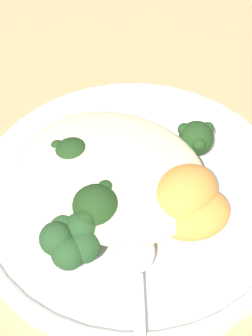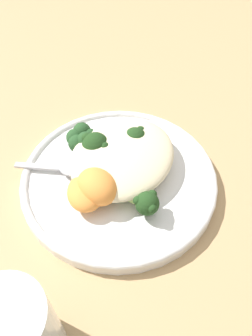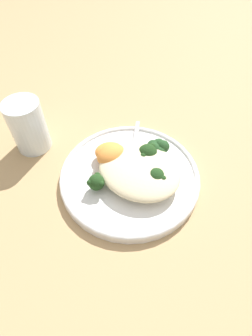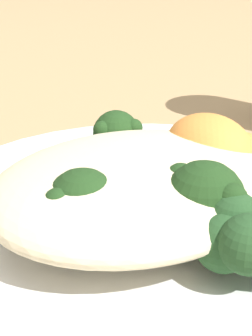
{
  "view_description": "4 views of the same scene",
  "coord_description": "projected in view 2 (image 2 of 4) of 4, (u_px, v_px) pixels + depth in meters",
  "views": [
    {
      "loc": [
        0.15,
        -0.3,
        0.42
      ],
      "look_at": [
        0.01,
        -0.01,
        0.03
      ],
      "focal_mm": 60.0,
      "sensor_mm": 36.0,
      "label": 1
    },
    {
      "loc": [
        0.26,
        0.16,
        0.4
      ],
      "look_at": [
        0.02,
        -0.0,
        0.05
      ],
      "focal_mm": 35.0,
      "sensor_mm": 36.0,
      "label": 2
    },
    {
      "loc": [
        -0.17,
        0.25,
        0.45
      ],
      "look_at": [
        0.02,
        -0.01,
        0.05
      ],
      "focal_mm": 28.0,
      "sensor_mm": 36.0,
      "label": 3
    },
    {
      "loc": [
        -0.19,
        -0.23,
        0.17
      ],
      "look_at": [
        0.01,
        -0.01,
        0.04
      ],
      "focal_mm": 60.0,
      "sensor_mm": 36.0,
      "label": 4
    }
  ],
  "objects": [
    {
      "name": "broccoli_stalk_1",
      "position": [
        123.0,
        175.0,
        0.46
      ],
      "size": [
        0.07,
        0.09,
        0.03
      ],
      "rotation": [
        0.0,
        0.0,
        2.15
      ],
      "color": "#9EBC66",
      "rests_on": "plate"
    },
    {
      "name": "kale_tuft",
      "position": [
        82.0,
        138.0,
        0.51
      ],
      "size": [
        0.05,
        0.05,
        0.03
      ],
      "color": "#234723",
      "rests_on": "plate"
    },
    {
      "name": "broccoli_stalk_2",
      "position": [
        128.0,
        147.0,
        0.49
      ],
      "size": [
        0.12,
        0.04,
        0.04
      ],
      "rotation": [
        0.0,
        0.0,
        3.0
      ],
      "color": "#9EBC66",
      "rests_on": "plate"
    },
    {
      "name": "broccoli_stalk_0",
      "position": [
        138.0,
        199.0,
        0.44
      ],
      "size": [
        0.04,
        0.12,
        0.03
      ],
      "rotation": [
        0.0,
        0.0,
        1.53
      ],
      "color": "#9EBC66",
      "rests_on": "plate"
    },
    {
      "name": "plate",
      "position": [
        119.0,
        178.0,
        0.49
      ],
      "size": [
        0.29,
        0.29,
        0.02
      ],
      "color": "white",
      "rests_on": "ground_plane"
    },
    {
      "name": "broccoli_stalk_3",
      "position": [
        96.0,
        151.0,
        0.48
      ],
      "size": [
        0.08,
        0.07,
        0.04
      ],
      "rotation": [
        0.0,
        0.0,
        3.78
      ],
      "color": "#9EBC66",
      "rests_on": "plate"
    },
    {
      "name": "spoon",
      "position": [
        67.0,
        168.0,
        0.48
      ],
      "size": [
        0.07,
        0.11,
        0.01
      ],
      "rotation": [
        0.0,
        0.0,
        5.2
      ],
      "color": "#B7B7BC",
      "rests_on": "plate"
    },
    {
      "name": "water_glass",
      "position": [
        17.0,
        335.0,
        0.31
      ],
      "size": [
        0.08,
        0.08,
        0.12
      ],
      "primitive_type": "cylinder",
      "color": "silver",
      "rests_on": "ground_plane"
    },
    {
      "name": "ground_plane",
      "position": [
        135.0,
        180.0,
        0.5
      ],
      "size": [
        4.0,
        4.0,
        0.0
      ],
      "primitive_type": "plane",
      "color": "tan"
    },
    {
      "name": "sweet_potato_chunk_0",
      "position": [
        97.0,
        186.0,
        0.44
      ],
      "size": [
        0.07,
        0.07,
        0.04
      ],
      "primitive_type": "ellipsoid",
      "rotation": [
        0.0,
        0.0,
        1.3
      ],
      "color": "orange",
      "rests_on": "plate"
    },
    {
      "name": "quinoa_mound",
      "position": [
        124.0,
        155.0,
        0.48
      ],
      "size": [
        0.17,
        0.14,
        0.03
      ],
      "primitive_type": "ellipsoid",
      "color": "beige",
      "rests_on": "plate"
    },
    {
      "name": "sweet_potato_chunk_1",
      "position": [
        86.0,
        192.0,
        0.44
      ],
      "size": [
        0.08,
        0.08,
        0.03
      ],
      "primitive_type": "ellipsoid",
      "rotation": [
        0.0,
        0.0,
        0.74
      ],
      "color": "orange",
      "rests_on": "plate"
    }
  ]
}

